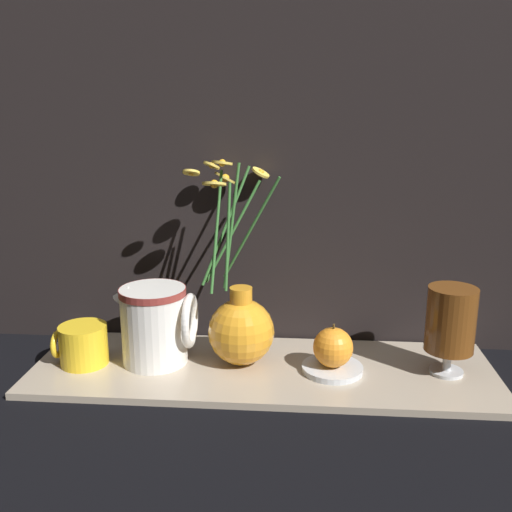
{
  "coord_description": "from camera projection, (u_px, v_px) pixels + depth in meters",
  "views": [
    {
      "loc": [
        0.06,
        -0.9,
        0.45
      ],
      "look_at": [
        -0.01,
        0.0,
        0.21
      ],
      "focal_mm": 40.0,
      "sensor_mm": 36.0,
      "label": 1
    }
  ],
  "objects": [
    {
      "name": "vase_with_flowers",
      "position": [
        241.0,
        325.0,
        0.99
      ],
      "size": [
        0.16,
        0.18,
        0.35
      ],
      "color": "orange",
      "rests_on": "shelf"
    },
    {
      "name": "backdrop_wall",
      "position": [
        269.0,
        46.0,
        0.99
      ],
      "size": [
        1.29,
        0.02,
        1.1
      ],
      "color": "black",
      "rests_on": "ground_plane"
    },
    {
      "name": "ground_plane",
      "position": [
        263.0,
        373.0,
        0.99
      ],
      "size": [
        6.0,
        6.0,
        0.0
      ],
      "primitive_type": "plane",
      "color": "black"
    },
    {
      "name": "shelf",
      "position": [
        263.0,
        370.0,
        0.99
      ],
      "size": [
        0.79,
        0.26,
        0.01
      ],
      "color": "tan",
      "rests_on": "ground_plane"
    },
    {
      "name": "saucer_plate",
      "position": [
        332.0,
        368.0,
        0.97
      ],
      "size": [
        0.1,
        0.1,
        0.01
      ],
      "color": "silver",
      "rests_on": "shelf"
    },
    {
      "name": "orange_fruit",
      "position": [
        333.0,
        347.0,
        0.96
      ],
      "size": [
        0.07,
        0.07,
        0.08
      ],
      "color": "orange",
      "rests_on": "saucer_plate"
    },
    {
      "name": "yellow_mug",
      "position": [
        82.0,
        345.0,
        0.99
      ],
      "size": [
        0.09,
        0.08,
        0.07
      ],
      "color": "yellow",
      "rests_on": "shelf"
    },
    {
      "name": "tea_glass",
      "position": [
        451.0,
        321.0,
        0.94
      ],
      "size": [
        0.08,
        0.08,
        0.15
      ],
      "color": "silver",
      "rests_on": "shelf"
    },
    {
      "name": "ceramic_pitcher",
      "position": [
        156.0,
        322.0,
        0.99
      ],
      "size": [
        0.14,
        0.12,
        0.15
      ],
      "color": "white",
      "rests_on": "shelf"
    }
  ]
}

